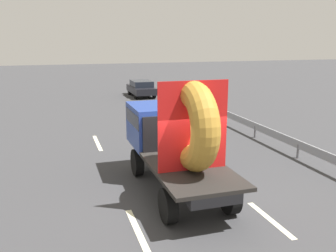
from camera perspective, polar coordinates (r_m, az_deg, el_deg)
name	(u,v)px	position (r m, az deg, el deg)	size (l,w,h in m)	color
ground_plane	(189,201)	(10.67, 3.28, -11.50)	(120.00, 120.00, 0.00)	#38383A
flatbed_truck	(173,134)	(11.11, 0.81, -1.21)	(2.02, 5.52, 3.47)	black
distant_sedan	(141,88)	(29.53, -4.16, 5.94)	(1.66, 3.87, 1.26)	black
guardrail	(275,135)	(16.17, 16.29, -1.34)	(0.10, 12.70, 0.71)	gray
lane_dash_left_near	(141,237)	(8.92, -4.28, -16.84)	(2.88, 0.16, 0.01)	beige
lane_dash_left_far	(97,143)	(16.56, -10.92, -2.58)	(2.51, 0.16, 0.01)	beige
lane_dash_right_near	(270,219)	(9.99, 15.60, -13.81)	(2.03, 0.16, 0.01)	beige
lane_dash_right_far	(171,138)	(16.97, 0.51, -1.94)	(2.51, 0.16, 0.01)	beige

